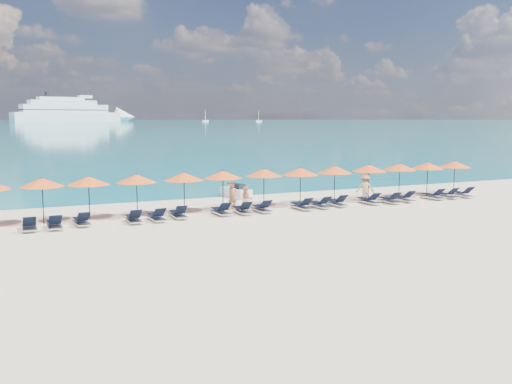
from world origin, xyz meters
name	(u,v)px	position (x,y,z in m)	size (l,w,h in m)	color
ground	(282,224)	(0.00, 0.00, 0.00)	(1400.00, 1400.00, 0.00)	beige
sea	(9,122)	(0.00, 660.00, 0.01)	(1600.00, 1300.00, 0.01)	#1FA9B2
cruise_ship	(78,113)	(63.13, 579.57, 9.15)	(127.52, 48.62, 35.16)	white
sailboat_near	(205,121)	(189.68, 552.83, 1.27)	(6.73, 2.24, 12.33)	white
sailboat_far	(259,121)	(238.47, 523.51, 1.20)	(6.36, 2.12, 11.67)	white
jetski	(236,192)	(1.51, 9.42, 0.36)	(1.37, 2.57, 0.87)	white
beachgoer_a	(233,196)	(-0.61, 4.76, 0.78)	(0.57, 0.37, 1.55)	tan
beachgoer_b	(246,200)	(-0.24, 3.72, 0.72)	(0.70, 0.40, 1.43)	tan
beachgoer_c	(365,188)	(7.71, 4.13, 0.87)	(1.12, 0.52, 1.74)	tan
umbrella_2	(42,183)	(-10.43, 4.70, 2.02)	(2.10, 2.10, 2.28)	black
umbrella_3	(88,181)	(-8.29, 4.61, 2.02)	(2.10, 2.10, 2.28)	black
umbrella_4	(137,179)	(-5.93, 4.59, 2.02)	(2.10, 2.10, 2.28)	black
umbrella_5	(184,177)	(-3.44, 4.55, 2.02)	(2.10, 2.10, 2.28)	black
umbrella_6	(223,175)	(-1.21, 4.68, 2.02)	(2.10, 2.10, 2.28)	black
umbrella_7	(264,173)	(1.29, 4.76, 2.02)	(2.10, 2.10, 2.28)	black
umbrella_8	(300,172)	(3.46, 4.48, 2.02)	(2.10, 2.10, 2.28)	black
umbrella_9	(335,170)	(5.85, 4.63, 2.02)	(2.10, 2.10, 2.28)	black
umbrella_10	(369,168)	(8.31, 4.66, 2.02)	(2.10, 2.10, 2.28)	black
umbrella_11	(400,167)	(10.59, 4.60, 2.02)	(2.10, 2.10, 2.28)	black
umbrella_12	(428,166)	(12.81, 4.59, 2.02)	(2.10, 2.10, 2.28)	black
umbrella_13	(455,164)	(15.15, 4.67, 2.02)	(2.10, 2.10, 2.28)	black
lounger_3	(29,226)	(-11.14, 3.29, 0.24)	(0.64, 1.71, 0.66)	silver
lounger_4	(54,224)	(-10.07, 3.25, 0.24)	(0.62, 1.70, 0.66)	silver
lounger_5	(82,221)	(-8.82, 3.57, 0.24)	(0.72, 1.73, 0.66)	silver
lounger_6	(134,218)	(-6.42, 3.25, 0.24)	(0.67, 1.72, 0.66)	silver
lounger_7	(157,216)	(-5.28, 3.26, 0.24)	(0.70, 1.73, 0.66)	silver
lounger_8	(178,214)	(-4.07, 3.61, 0.24)	(0.67, 1.72, 0.66)	silver
lounger_9	(221,211)	(-1.75, 3.59, 0.24)	(0.64, 1.71, 0.66)	silver
lounger_10	(242,210)	(-0.60, 3.43, 0.24)	(0.68, 1.72, 0.66)	silver
lounger_11	(262,208)	(0.55, 3.50, 0.24)	(0.65, 1.71, 0.66)	silver
lounger_12	(302,206)	(2.97, 3.35, 0.24)	(0.65, 1.71, 0.66)	silver
lounger_13	(320,204)	(4.14, 3.39, 0.24)	(0.72, 1.73, 0.66)	silver
lounger_14	(337,202)	(5.38, 3.57, 0.24)	(0.67, 1.72, 0.66)	silver
lounger_15	(369,200)	(7.58, 3.50, 0.24)	(0.64, 1.71, 0.66)	silver
lounger_16	(389,200)	(8.82, 3.23, 0.24)	(0.63, 1.70, 0.66)	silver
lounger_17	(404,198)	(10.04, 3.44, 0.24)	(0.63, 1.70, 0.66)	silver
lounger_18	(433,196)	(12.34, 3.48, 0.24)	(0.68, 1.72, 0.66)	silver
lounger_19	(447,195)	(13.42, 3.43, 0.24)	(0.69, 1.73, 0.66)	silver
lounger_20	(463,194)	(14.74, 3.43, 0.24)	(0.72, 1.73, 0.66)	silver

